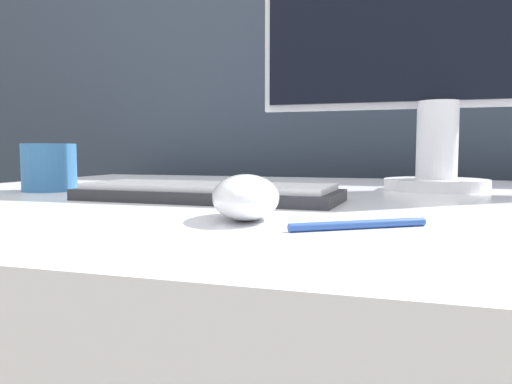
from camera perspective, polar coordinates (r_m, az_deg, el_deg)
The scene contains 6 objects.
partition_panel at distance 1.44m, azimuth 13.14°, elevation -1.16°, with size 5.00×0.03×1.41m.
computer_mouse_near at distance 0.51m, azimuth -1.18°, elevation -0.58°, with size 0.10×0.13×0.05m.
keyboard at distance 0.71m, azimuth -5.56°, elevation -0.03°, with size 0.38×0.15×0.02m.
monitor at distance 0.99m, azimuth 20.43°, elevation 19.74°, with size 0.64×0.18×0.59m.
mug at distance 0.95m, azimuth -22.56°, elevation 2.62°, with size 0.09×0.09×0.08m.
pen at distance 0.46m, azimuth 11.70°, elevation -3.67°, with size 0.12×0.08×0.01m.
Camera 1 is at (0.10, -0.77, 0.85)m, focal length 35.00 mm.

